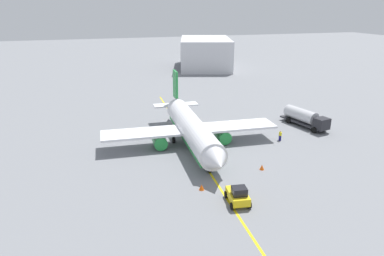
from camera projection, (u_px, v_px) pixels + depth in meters
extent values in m
plane|color=slate|center=(192.00, 146.00, 57.72)|extent=(400.00, 400.00, 0.00)
cylinder|color=white|center=(192.00, 128.00, 56.77)|extent=(23.85, 5.27, 3.83)
cube|color=#238C3D|center=(192.00, 135.00, 57.11)|extent=(22.50, 4.50, 1.07)
cone|color=white|center=(217.00, 162.00, 44.70)|extent=(3.51, 3.87, 3.68)
cone|color=white|center=(175.00, 104.00, 69.33)|extent=(4.79, 3.53, 3.26)
cube|color=#238C3D|center=(175.00, 85.00, 67.44)|extent=(3.22, 0.55, 5.20)
cube|color=white|center=(176.00, 105.00, 68.72)|extent=(2.91, 8.53, 0.24)
cube|color=white|center=(191.00, 129.00, 57.85)|extent=(6.52, 28.45, 0.36)
cylinder|color=#238C3D|center=(223.00, 136.00, 58.68)|extent=(3.32, 2.29, 2.10)
cylinder|color=#238C3D|center=(160.00, 141.00, 56.35)|extent=(3.32, 2.29, 2.10)
cylinder|color=#4C4C51|center=(209.00, 164.00, 48.29)|extent=(0.24, 0.24, 1.22)
cylinder|color=black|center=(209.00, 168.00, 48.49)|extent=(1.12, 0.47, 1.10)
cylinder|color=#4C4C51|center=(204.00, 133.00, 59.76)|extent=(0.24, 0.24, 1.22)
cylinder|color=black|center=(204.00, 137.00, 59.96)|extent=(1.12, 0.47, 1.10)
cylinder|color=#4C4C51|center=(174.00, 136.00, 58.60)|extent=(0.24, 0.24, 1.22)
cylinder|color=black|center=(174.00, 140.00, 58.80)|extent=(1.12, 0.47, 1.10)
cube|color=#2D2D33|center=(303.00, 122.00, 67.05)|extent=(9.92, 4.42, 0.30)
cube|color=#232328|center=(322.00, 124.00, 63.10)|extent=(2.45, 2.76, 2.00)
cube|color=black|center=(326.00, 123.00, 62.23)|extent=(0.57, 1.99, 0.90)
cylinder|color=silver|center=(301.00, 115.00, 67.12)|extent=(7.14, 3.65, 2.30)
cylinder|color=black|center=(324.00, 128.00, 64.36)|extent=(1.15, 0.57, 1.10)
cylinder|color=black|center=(314.00, 130.00, 63.22)|extent=(1.15, 0.57, 1.10)
cylinder|color=black|center=(298.00, 118.00, 69.64)|extent=(1.15, 0.57, 1.10)
cylinder|color=black|center=(288.00, 120.00, 68.50)|extent=(1.15, 0.57, 1.10)
cube|color=yellow|center=(238.00, 196.00, 40.87)|extent=(3.84, 2.48, 0.90)
cube|color=black|center=(239.00, 191.00, 40.11)|extent=(1.61, 1.78, 0.90)
cylinder|color=black|center=(226.00, 195.00, 42.08)|extent=(0.83, 0.41, 0.80)
cylinder|color=black|center=(243.00, 193.00, 42.38)|extent=(0.83, 0.41, 0.80)
cylinder|color=black|center=(232.00, 206.00, 39.65)|extent=(0.83, 0.41, 0.80)
cylinder|color=black|center=(249.00, 205.00, 39.96)|extent=(0.83, 0.41, 0.80)
cube|color=navy|center=(280.00, 138.00, 59.86)|extent=(0.52, 0.44, 0.85)
cube|color=yellow|center=(280.00, 134.00, 59.63)|extent=(0.61, 0.50, 0.60)
sphere|color=tan|center=(281.00, 131.00, 59.48)|extent=(0.24, 0.24, 0.24)
cone|color=#F2590F|center=(202.00, 187.00, 43.84)|extent=(0.66, 0.66, 0.73)
cone|color=#F2590F|center=(262.00, 167.00, 49.24)|extent=(0.64, 0.64, 0.71)
cube|color=silver|center=(205.00, 53.00, 127.99)|extent=(32.06, 24.45, 10.21)
cube|color=#4C515B|center=(181.00, 57.00, 128.42)|extent=(19.06, 5.87, 6.74)
cube|color=yellow|center=(192.00, 146.00, 57.72)|extent=(65.94, 4.34, 0.01)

